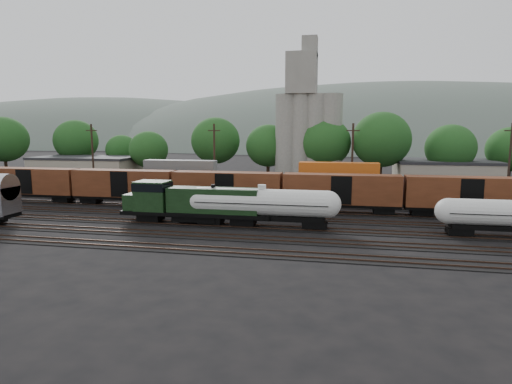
% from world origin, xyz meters
% --- Properties ---
extents(ground, '(600.00, 600.00, 0.00)m').
position_xyz_m(ground, '(0.00, 0.00, 0.00)').
color(ground, black).
extents(tracks, '(180.00, 33.20, 0.20)m').
position_xyz_m(tracks, '(0.00, 0.00, 0.05)').
color(tracks, black).
rests_on(tracks, ground).
extents(green_locomotive, '(17.64, 3.11, 4.67)m').
position_xyz_m(green_locomotive, '(-7.01, -5.00, 2.66)').
color(green_locomotive, black).
rests_on(green_locomotive, ground).
extents(tank_car_a, '(17.44, 3.12, 4.57)m').
position_xyz_m(tank_car_a, '(1.72, -5.00, 2.71)').
color(tank_car_a, silver).
rests_on(tank_car_a, ground).
extents(orange_locomotive, '(17.12, 2.85, 4.28)m').
position_xyz_m(orange_locomotive, '(-11.16, 10.00, 2.45)').
color(orange_locomotive, black).
rests_on(orange_locomotive, ground).
extents(boxcar_string, '(138.20, 2.90, 4.20)m').
position_xyz_m(boxcar_string, '(-5.03, 5.00, 3.12)').
color(boxcar_string, black).
rests_on(boxcar_string, ground).
extents(container_wall, '(178.40, 2.60, 5.80)m').
position_xyz_m(container_wall, '(1.13, 15.00, 2.34)').
color(container_wall, black).
rests_on(container_wall, ground).
extents(grain_silo, '(13.40, 5.00, 29.00)m').
position_xyz_m(grain_silo, '(3.28, 36.00, 11.26)').
color(grain_silo, gray).
rests_on(grain_silo, ground).
extents(industrial_sheds, '(119.38, 17.26, 5.10)m').
position_xyz_m(industrial_sheds, '(6.63, 35.25, 2.56)').
color(industrial_sheds, '#9E937F').
rests_on(industrial_sheds, ground).
extents(tree_band, '(160.89, 18.33, 14.40)m').
position_xyz_m(tree_band, '(-7.91, 38.23, 7.98)').
color(tree_band, black).
rests_on(tree_band, ground).
extents(utility_poles, '(122.20, 0.36, 12.00)m').
position_xyz_m(utility_poles, '(0.00, 22.00, 6.21)').
color(utility_poles, black).
rests_on(utility_poles, ground).
extents(distant_hills, '(860.00, 286.00, 130.00)m').
position_xyz_m(distant_hills, '(23.92, 260.00, -20.56)').
color(distant_hills, '#59665B').
rests_on(distant_hills, ground).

